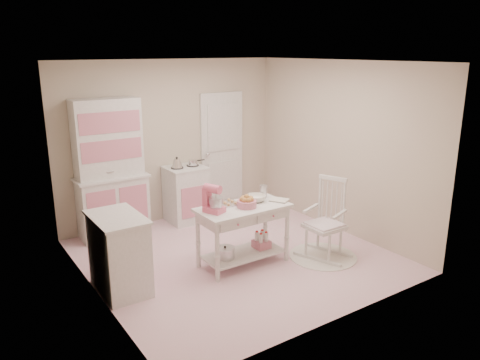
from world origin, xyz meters
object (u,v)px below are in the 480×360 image
hutch (110,169)px  rocking_chair (325,219)px  base_cabinet (119,253)px  stand_mixer (214,199)px  bread_basket (247,204)px  stove (186,194)px  work_table (243,235)px

hutch → rocking_chair: bearing=-48.2°
base_cabinet → rocking_chair: rocking_chair is taller
stand_mixer → bread_basket: stand_mixer is taller
stove → rocking_chair: 2.47m
hutch → stove: size_ratio=2.26×
stand_mixer → rocking_chair: bearing=-39.6°
rocking_chair → stand_mixer: size_ratio=3.24×
stove → bread_basket: size_ratio=3.68×
rocking_chair → work_table: (-1.03, 0.43, -0.15)m
stove → work_table: size_ratio=0.77×
hutch → stand_mixer: size_ratio=6.12×
hutch → base_cabinet: (-0.52, -1.68, -0.58)m
stove → work_table: (-0.13, -1.86, -0.06)m
hutch → work_table: (1.07, -1.91, -0.64)m
stove → rocking_chair: (0.90, -2.30, 0.09)m
work_table → bread_basket: 0.45m
rocking_chair → bread_basket: size_ratio=4.40×
stand_mixer → base_cabinet: bearing=147.4°
stand_mixer → work_table: bearing=-25.0°
stove → work_table: bearing=-94.1°
stove → rocking_chair: bearing=-68.7°
rocking_chair → hutch: bearing=111.2°
hutch → bread_basket: (1.09, -1.96, -0.19)m
hutch → work_table: bearing=-60.8°
hutch → stove: 1.33m
work_table → stand_mixer: stand_mixer is taller
base_cabinet → stand_mixer: size_ratio=2.71×
stand_mixer → stove: bearing=51.1°
hutch → stove: hutch is taller
base_cabinet → bread_basket: base_cabinet is taller
bread_basket → work_table: bearing=111.8°
base_cabinet → bread_basket: size_ratio=3.68×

